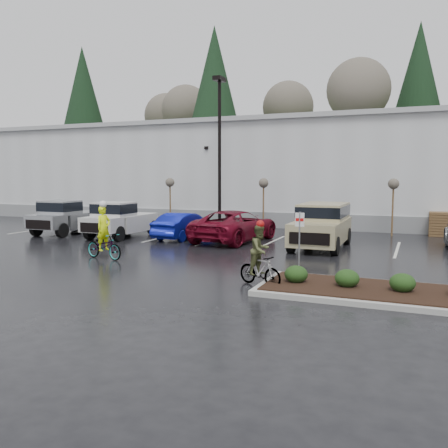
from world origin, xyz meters
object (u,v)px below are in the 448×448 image
at_px(fire_lane_sign, 299,236).
at_px(cyclist_hivis, 104,241).
at_px(car_blue, 184,226).
at_px(suv_tan, 321,226).
at_px(sapling_east, 393,187).
at_px(sapling_west, 170,185).
at_px(sapling_mid, 264,186).
at_px(pickup_silver, 71,216).
at_px(cyclist_olive, 260,261).
at_px(lamppost, 220,137).
at_px(pallet_stack_a, 441,224).
at_px(pickup_white, 124,219).
at_px(car_red, 235,226).

bearing_deg(fire_lane_sign, cyclist_hivis, 175.17).
height_order(car_blue, suv_tan, suv_tan).
height_order(sapling_east, cyclist_hivis, sapling_east).
height_order(sapling_west, sapling_east, same).
relative_size(sapling_mid, pickup_silver, 0.62).
bearing_deg(pickup_silver, sapling_east, 18.36).
relative_size(sapling_east, fire_lane_sign, 1.45).
distance_m(sapling_mid, cyclist_olive, 14.99).
height_order(lamppost, fire_lane_sign, lamppost).
height_order(pallet_stack_a, pickup_white, pickup_white).
distance_m(sapling_west, sapling_mid, 6.50).
bearing_deg(sapling_east, sapling_mid, 180.00).
height_order(fire_lane_sign, car_blue, fire_lane_sign).
relative_size(lamppost, cyclist_hivis, 3.90).
relative_size(suv_tan, cyclist_hivis, 2.16).
bearing_deg(cyclist_hivis, fire_lane_sign, -82.36).
distance_m(sapling_west, suv_tan, 12.73).
height_order(sapling_mid, pickup_white, sapling_mid).
xyz_separation_m(suv_tan, cyclist_hivis, (-7.55, -6.25, -0.30)).
relative_size(pallet_stack_a, cyclist_olive, 0.67).
distance_m(lamppost, sapling_mid, 4.00).
bearing_deg(car_blue, pallet_stack_a, -148.17).
bearing_deg(sapling_east, cyclist_hivis, -130.58).
bearing_deg(pallet_stack_a, pickup_white, -156.96).
distance_m(fire_lane_sign, cyclist_hivis, 8.23).
xyz_separation_m(sapling_east, pallet_stack_a, (2.50, 1.00, -2.05)).
xyz_separation_m(pickup_silver, suv_tan, (14.57, -0.09, 0.05)).
height_order(fire_lane_sign, cyclist_olive, fire_lane_sign).
relative_size(sapling_mid, car_red, 0.56).
xyz_separation_m(car_blue, cyclist_olive, (7.11, -8.82, 0.06)).
xyz_separation_m(sapling_west, cyclist_olive, (10.92, -14.18, -1.97)).
xyz_separation_m(sapling_east, pickup_silver, (-17.39, -5.77, -1.75)).
bearing_deg(car_red, sapling_mid, -80.46).
xyz_separation_m(pickup_white, cyclist_hivis, (3.30, -6.23, -0.25)).
height_order(cyclist_hivis, cyclist_olive, cyclist_hivis).
relative_size(sapling_mid, sapling_east, 1.00).
relative_size(lamppost, pickup_white, 1.77).
bearing_deg(lamppost, cyclist_hivis, -91.92).
bearing_deg(sapling_west, pallet_stack_a, 3.47).
bearing_deg(pickup_white, car_blue, 8.34).
distance_m(sapling_west, car_blue, 6.88).
bearing_deg(fire_lane_sign, pickup_silver, 155.18).
distance_m(fire_lane_sign, car_blue, 10.94).
distance_m(sapling_mid, sapling_east, 7.50).
bearing_deg(pallet_stack_a, fire_lane_sign, -108.81).
relative_size(sapling_west, suv_tan, 0.63).
height_order(lamppost, pickup_white, lamppost).
xyz_separation_m(sapling_west, fire_lane_sign, (11.80, -12.80, -1.32)).
relative_size(lamppost, pickup_silver, 1.77).
height_order(pallet_stack_a, cyclist_hivis, cyclist_hivis).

